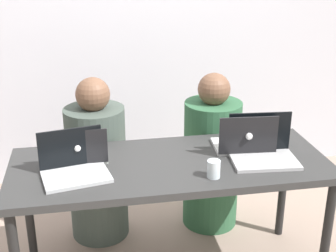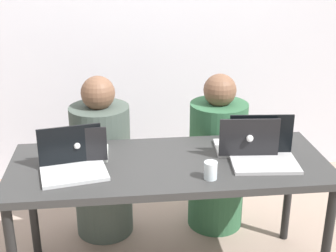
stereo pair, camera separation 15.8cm
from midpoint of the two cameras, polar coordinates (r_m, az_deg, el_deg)
The scene contains 9 objects.
back_wall at distance 3.66m, azimuth -1.12°, elevation 12.72°, with size 4.50×0.10×2.52m, color silver.
desk at distance 2.51m, azimuth 1.98°, elevation -5.86°, with size 1.69×0.67×0.73m.
person_on_left at distance 3.04m, azimuth -6.56°, elevation -4.89°, with size 0.39×0.39×1.07m.
person_on_right at distance 3.12m, azimuth 7.43°, elevation -4.26°, with size 0.40×0.40×1.06m.
laptop_back_left at distance 2.54m, azimuth -9.05°, elevation -3.04°, with size 0.31×0.24×0.20m.
laptop_front_left at distance 2.39m, azimuth -9.70°, elevation -4.53°, with size 0.36×0.29×0.22m.
laptop_back_right at distance 2.62m, azimuth 11.17°, elevation -2.22°, with size 0.34×0.28×0.23m.
laptop_front_right at distance 2.54m, azimuth 13.29°, elevation -3.22°, with size 0.36×0.29×0.23m.
water_glass_right at distance 2.32m, azimuth 7.17°, elevation -5.55°, with size 0.07×0.07×0.09m.
Camera 2 is at (-0.26, -2.22, 1.82)m, focal length 50.00 mm.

